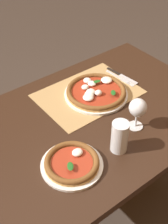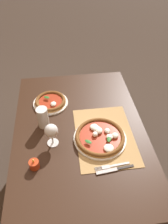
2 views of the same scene
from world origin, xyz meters
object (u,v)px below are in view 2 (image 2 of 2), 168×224
Objects in this scene: pizza_far at (51,102)px; wine_glass at (51,132)px; knife at (115,169)px; pint_glass at (43,118)px; votive_candle at (34,165)px; pizza_near at (100,137)px; fork at (112,166)px.

wine_glass is (-0.37, -0.01, 0.09)m from pizza_far.
knife is (-0.59, -0.34, -0.01)m from pizza_far.
pint_glass reaches higher than votive_candle.
pizza_near is 0.48m from pizza_far.
pizza_near is 0.23m from knife.
wine_glass is 0.42m from knife.
pint_glass is at bearing 46.19° from fork.
knife reaches higher than fork.
votive_candle is at bearing 170.97° from pint_glass.
pizza_far is at bearing 38.78° from pizza_near.
votive_candle reaches higher than pizza_far.
pizza_far is 1.63× the size of wine_glass.
wine_glass is 0.39m from fork.
wine_glass is 1.07× the size of pint_glass.
votive_candle reaches higher than fork.
votive_candle is at bearing 146.29° from wine_glass.
pint_glass is at bearing 19.36° from wine_glass.
pizza_far is 0.38m from wine_glass.
wine_glass reaches higher than pizza_near.
pizza_near is 0.38m from pint_glass.
votive_candle is (0.07, 0.44, 0.02)m from knife.
pizza_near is 2.10× the size of wine_glass.
wine_glass is 0.20m from votive_candle.
knife is at bearing -124.54° from wine_glass.
knife is 0.44m from votive_candle.
pint_glass is at bearing 45.24° from knife.
fork is at bearing -122.61° from wine_glass.
pizza_near reaches higher than pizza_far.
fork is 0.03m from knife.
wine_glass is (0.01, 0.29, 0.08)m from pizza_near.
pint_glass is at bearing -9.03° from votive_candle.
pizza_near is at bearing -115.02° from pint_glass.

